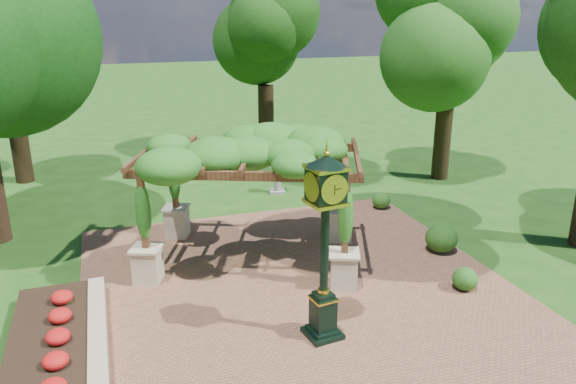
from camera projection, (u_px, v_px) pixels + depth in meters
name	position (u px, v px, depth m)	size (l,w,h in m)	color
ground	(325.00, 325.00, 11.99)	(120.00, 120.00, 0.00)	#1E4714
brick_plaza	(309.00, 301.00, 12.88)	(10.00, 12.00, 0.04)	brown
border_wall	(98.00, 343.00, 10.99)	(0.35, 5.00, 0.40)	#C6B793
flower_bed	(49.00, 352.00, 10.73)	(1.50, 5.00, 0.36)	red
pedestal_clock	(325.00, 232.00, 10.80)	(0.87, 0.87, 3.91)	black
pergola	(250.00, 157.00, 14.13)	(6.41, 5.25, 3.48)	beige
sundial	(277.00, 181.00, 20.30)	(0.66, 0.66, 0.98)	gray
shrub_front	(465.00, 279.00, 13.32)	(0.61, 0.61, 0.55)	#225618
shrub_mid	(441.00, 238.00, 15.35)	(0.88, 0.88, 0.79)	#214E16
shrub_back	(381.00, 200.00, 18.68)	(0.60, 0.60, 0.54)	#295C1A
tree_west_far	(4.00, 42.00, 20.08)	(3.42, 3.42, 7.70)	black
tree_north	(265.00, 29.00, 23.93)	(3.57, 3.57, 8.09)	black
tree_east_far	(453.00, 21.00, 20.31)	(3.87, 3.87, 8.70)	black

